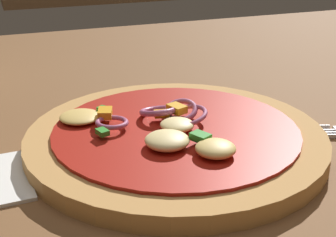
# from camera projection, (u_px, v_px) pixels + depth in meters

# --- Properties ---
(dining_table) EXTENTS (1.23, 1.03, 0.03)m
(dining_table) POSITION_uv_depth(u_px,v_px,m) (158.00, 168.00, 0.43)
(dining_table) COLOR brown
(dining_table) RESTS_ON ground
(pizza) EXTENTS (0.26, 0.26, 0.03)m
(pizza) POSITION_uv_depth(u_px,v_px,m) (175.00, 138.00, 0.43)
(pizza) COLOR tan
(pizza) RESTS_ON dining_table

